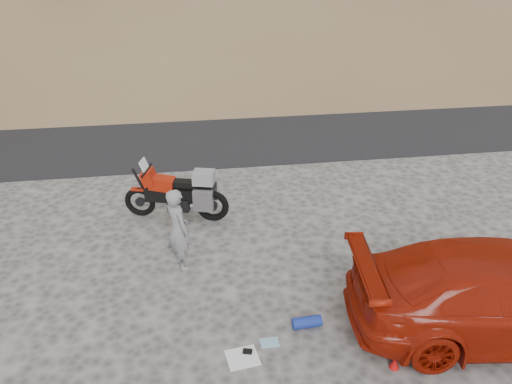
% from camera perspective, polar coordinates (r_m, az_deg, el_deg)
% --- Properties ---
extents(ground, '(140.00, 140.00, 0.00)m').
position_cam_1_polar(ground, '(9.49, -7.88, -11.89)').
color(ground, '#44413F').
rests_on(ground, ground).
extents(road, '(120.00, 7.00, 0.05)m').
position_cam_1_polar(road, '(17.41, -8.59, 7.25)').
color(road, black).
rests_on(road, ground).
extents(motorcycle, '(2.43, 1.08, 1.48)m').
position_cam_1_polar(motorcycle, '(11.59, -8.64, -0.24)').
color(motorcycle, black).
rests_on(motorcycle, ground).
extents(man, '(0.67, 0.76, 1.74)m').
position_cam_1_polar(man, '(10.29, -8.56, -8.36)').
color(man, gray).
rests_on(man, ground).
extents(red_car, '(5.36, 2.63, 1.50)m').
position_cam_1_polar(red_car, '(9.74, 25.80, -13.72)').
color(red_car, '#941708').
rests_on(red_car, ground).
extents(gear_white_cloth, '(0.55, 0.51, 0.02)m').
position_cam_1_polar(gear_white_cloth, '(8.33, -1.55, -18.39)').
color(gear_white_cloth, white).
rests_on(gear_white_cloth, ground).
extents(gear_blue_mat, '(0.51, 0.22, 0.20)m').
position_cam_1_polar(gear_blue_mat, '(8.81, 5.84, -14.58)').
color(gear_blue_mat, navy).
rests_on(gear_blue_mat, ground).
extents(gear_bottle, '(0.10, 0.10, 0.25)m').
position_cam_1_polar(gear_bottle, '(9.32, 12.83, -12.24)').
color(gear_bottle, navy).
rests_on(gear_bottle, ground).
extents(gear_funnel, '(0.19, 0.19, 0.20)m').
position_cam_1_polar(gear_funnel, '(8.40, 15.58, -18.28)').
color(gear_funnel, '#BA0C0C').
rests_on(gear_funnel, ground).
extents(gear_glove_a, '(0.17, 0.14, 0.04)m').
position_cam_1_polar(gear_glove_a, '(8.39, -0.97, -17.79)').
color(gear_glove_a, black).
rests_on(gear_glove_a, ground).
extents(gear_blue_cloth, '(0.31, 0.22, 0.01)m').
position_cam_1_polar(gear_blue_cloth, '(8.56, 1.56, -16.82)').
color(gear_blue_cloth, '#83ACCA').
rests_on(gear_blue_cloth, ground).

